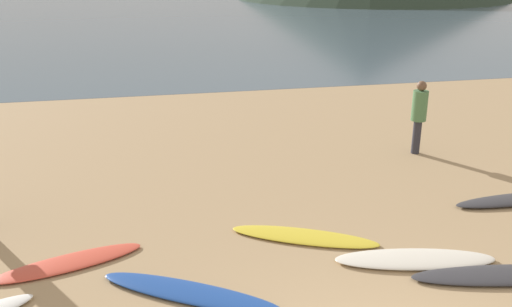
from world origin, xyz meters
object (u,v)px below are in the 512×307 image
(surfboard_3, at_px, (190,292))
(surfboard_6, at_px, (508,275))
(surfboard_2, at_px, (69,263))
(surfboard_5, at_px, (415,259))
(person_3, at_px, (419,111))
(surfboard_4, at_px, (304,236))

(surfboard_3, bearing_deg, surfboard_6, 24.75)
(surfboard_2, height_order, surfboard_6, surfboard_6)
(surfboard_5, bearing_deg, surfboard_3, -166.14)
(surfboard_3, xyz_separation_m, person_3, (5.42, 4.43, 0.92))
(surfboard_6, height_order, person_3, person_3)
(surfboard_5, bearing_deg, surfboard_6, -20.91)
(surfboard_2, distance_m, surfboard_3, 1.96)
(surfboard_4, relative_size, surfboard_6, 0.86)
(surfboard_6, bearing_deg, surfboard_4, 154.72)
(surfboard_4, bearing_deg, surfboard_6, -8.65)
(surfboard_2, bearing_deg, surfboard_3, -51.81)
(surfboard_5, relative_size, person_3, 1.42)
(surfboard_2, bearing_deg, surfboard_5, -28.41)
(surfboard_5, xyz_separation_m, surfboard_6, (1.04, -0.65, -0.00))
(surfboard_5, xyz_separation_m, person_3, (2.18, 4.27, 0.92))
(surfboard_6, relative_size, person_3, 1.65)
(surfboard_2, relative_size, person_3, 1.30)
(person_3, bearing_deg, surfboard_6, -116.22)
(surfboard_2, distance_m, person_3, 7.84)
(surfboard_3, bearing_deg, surfboard_4, 62.85)
(surfboard_5, distance_m, surfboard_6, 1.23)
(surfboard_2, relative_size, surfboard_5, 0.91)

